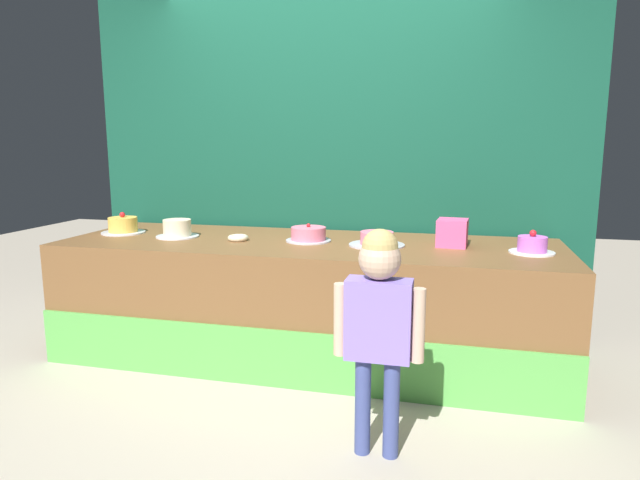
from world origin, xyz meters
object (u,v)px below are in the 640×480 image
child_figure (379,312)px  pink_box (452,233)px  cake_center (308,235)px  cake_left (177,229)px  cake_right (377,240)px  donut (238,238)px  cake_far_right (532,246)px  cake_far_left (123,226)px

child_figure → pink_box: 1.23m
cake_center → child_figure: bearing=-60.8°
cake_left → cake_right: size_ratio=0.82×
donut → cake_left: bearing=176.2°
cake_center → cake_far_right: (1.38, -0.07, 0.00)m
donut → cake_far_left: (-0.92, 0.09, 0.03)m
pink_box → cake_far_right: (0.46, -0.12, -0.04)m
cake_center → cake_left: bearing=-176.3°
donut → cake_far_right: cake_far_right is taller
pink_box → cake_far_left: 2.31m
pink_box → cake_right: pink_box is taller
donut → cake_left: (-0.46, 0.03, 0.04)m
child_figure → cake_left: 1.89m
pink_box → cake_far_left: size_ratio=0.65×
cake_left → cake_center: 0.92m
donut → cake_right: size_ratio=0.39×
pink_box → cake_left: (-1.84, -0.11, -0.03)m
child_figure → cake_far_left: size_ratio=3.45×
pink_box → child_figure: bearing=-104.0°
cake_far_left → cake_right: size_ratio=0.86×
child_figure → pink_box: child_figure is taller
cake_center → cake_far_right: bearing=-2.7°
cake_far_left → cake_center: (1.38, 0.00, -0.01)m
child_figure → cake_far_right: bearing=54.5°
child_figure → cake_right: bearing=98.8°
cake_left → cake_far_right: cake_far_right is taller
child_figure → cake_center: (-0.63, 1.12, 0.14)m
pink_box → donut: pink_box is taller
cake_right → cake_far_right: bearing=-1.1°
cake_left → cake_right: (1.38, 0.01, -0.02)m
child_figure → cake_center: bearing=119.2°
cake_far_left → cake_left: cake_far_left is taller
cake_left → cake_right: cake_left is taller
donut → cake_far_right: 1.85m
pink_box → donut: (-1.38, -0.14, -0.07)m
pink_box → cake_far_left: (-2.31, -0.06, -0.03)m
cake_far_left → cake_far_right: (2.77, -0.06, -0.01)m
pink_box → cake_right: bearing=-167.6°
cake_left → child_figure: bearing=-34.4°
child_figure → donut: (-1.09, 1.03, 0.12)m
pink_box → cake_center: pink_box is taller
cake_far_left → cake_center: cake_far_left is taller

